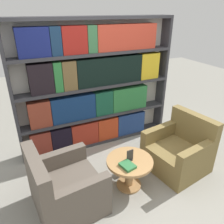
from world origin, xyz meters
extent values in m
plane|color=gray|center=(0.00, 0.00, 0.00)|extent=(14.00, 14.00, 0.00)
cube|color=silver|center=(0.00, 1.52, 1.13)|extent=(2.81, 0.05, 2.26)
cube|color=#333338|center=(-1.38, 1.39, 1.13)|extent=(0.05, 0.30, 2.26)
cube|color=#333338|center=(1.38, 1.39, 1.13)|extent=(0.05, 0.30, 2.26)
cube|color=#333338|center=(0.00, 1.39, 0.03)|extent=(2.71, 0.30, 0.05)
cube|color=#333338|center=(0.00, 1.39, 0.56)|extent=(2.71, 0.30, 0.05)
cube|color=#333338|center=(0.00, 1.39, 1.13)|extent=(2.71, 0.30, 0.05)
cube|color=#333338|center=(0.00, 1.39, 1.69)|extent=(2.71, 0.30, 0.05)
cube|color=#333338|center=(0.00, 1.39, 2.23)|extent=(2.71, 0.30, 0.05)
cube|color=maroon|center=(-1.08, 1.37, 0.27)|extent=(0.34, 0.20, 0.44)
cube|color=black|center=(-0.73, 1.37, 0.27)|extent=(0.35, 0.20, 0.44)
cube|color=#9F2D1D|center=(-0.29, 1.37, 0.27)|extent=(0.50, 0.20, 0.44)
cube|color=#B63A1B|center=(0.17, 1.37, 0.27)|extent=(0.41, 0.20, 0.44)
cube|color=navy|center=(0.67, 1.37, 0.27)|extent=(0.59, 0.20, 0.44)
cube|color=brown|center=(-1.02, 1.37, 0.81)|extent=(0.35, 0.20, 0.44)
cube|color=navy|center=(-0.46, 1.37, 0.81)|extent=(0.76, 0.20, 0.44)
cube|color=#174E38|center=(0.09, 1.37, 0.81)|extent=(0.33, 0.20, 0.44)
cube|color=#2A753B|center=(0.62, 1.37, 0.81)|extent=(0.71, 0.20, 0.44)
cube|color=black|center=(-0.93, 1.37, 1.39)|extent=(0.36, 0.20, 0.47)
cube|color=#287135|center=(-0.67, 1.37, 1.39)|extent=(0.13, 0.20, 0.47)
cube|color=brown|center=(-0.49, 1.37, 1.39)|extent=(0.22, 0.20, 0.47)
cube|color=black|center=(0.23, 1.37, 1.39)|extent=(1.19, 0.20, 0.47)
cube|color=gold|center=(1.02, 1.37, 1.39)|extent=(0.38, 0.20, 0.47)
cube|color=navy|center=(-0.96, 1.37, 1.93)|extent=(0.45, 0.20, 0.42)
cube|color=#162F4D|center=(-0.65, 1.37, 1.93)|extent=(0.16, 0.20, 0.42)
cube|color=maroon|center=(-0.37, 1.37, 1.93)|extent=(0.39, 0.20, 0.42)
cube|color=#366A41|center=(-0.09, 1.37, 1.93)|extent=(0.15, 0.20, 0.42)
cube|color=#BB3A28|center=(0.54, 1.37, 1.93)|extent=(1.09, 0.20, 0.42)
cube|color=brown|center=(-0.93, 0.12, 0.19)|extent=(0.90, 0.92, 0.39)
cube|color=brown|center=(-1.27, 0.08, 0.63)|extent=(0.23, 0.85, 0.49)
cube|color=brown|center=(-0.82, -0.23, 0.50)|extent=(0.69, 0.19, 0.23)
cube|color=brown|center=(-0.90, 0.48, 0.50)|extent=(0.69, 0.19, 0.23)
cube|color=olive|center=(0.83, 0.12, 0.19)|extent=(0.94, 0.95, 0.39)
cube|color=olive|center=(1.16, 0.17, 0.63)|extent=(0.27, 0.85, 0.49)
cube|color=olive|center=(0.70, 0.46, 0.50)|extent=(0.69, 0.22, 0.23)
cube|color=olive|center=(0.81, -0.25, 0.50)|extent=(0.69, 0.22, 0.23)
cylinder|color=#AD7F4C|center=(-0.05, 0.09, 0.21)|extent=(0.12, 0.12, 0.42)
cylinder|color=#AD7F4C|center=(-0.05, 0.09, 0.01)|extent=(0.36, 0.36, 0.03)
cylinder|color=#AD7F4C|center=(-0.05, 0.09, 0.44)|extent=(0.65, 0.65, 0.04)
cube|color=black|center=(-0.05, 0.09, 0.46)|extent=(0.06, 0.06, 0.01)
cube|color=#2D2D2D|center=(-0.05, 0.09, 0.54)|extent=(0.10, 0.01, 0.16)
cube|color=#2D703D|center=(-0.15, -0.03, 0.48)|extent=(0.20, 0.23, 0.04)
camera|label=1|loc=(-1.31, -2.02, 2.37)|focal=35.00mm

